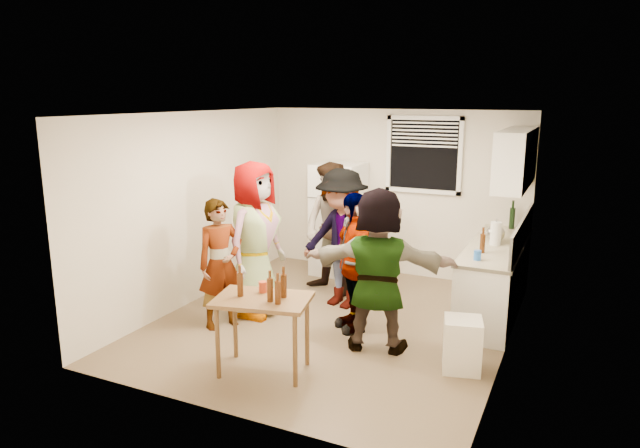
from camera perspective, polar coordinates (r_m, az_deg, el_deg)
The scene contains 23 objects.
room at distance 7.03m, azimuth 1.32°, elevation -9.81°, with size 4.00×4.50×2.50m, color beige, non-canonical shape.
window at distance 8.47m, azimuth 10.33°, elevation 6.81°, with size 1.12×0.10×1.06m, color white, non-canonical shape.
refrigerator at distance 8.71m, azimuth 1.86°, elevation 0.51°, with size 0.70×0.70×1.70m, color white.
counter_lower at distance 7.50m, azimuth 17.04°, elevation -5.43°, with size 0.60×2.20×0.86m, color white.
countertop at distance 7.37m, azimuth 17.27°, elevation -2.10°, with size 0.64×2.22×0.04m, color #B9B093.
backsplash at distance 7.30m, azimuth 19.58°, elevation -0.80°, with size 0.03×2.20×0.36m, color #ADA9A0.
upper_cabinets at distance 7.37m, azimuth 19.05°, elevation 6.24°, with size 0.34×1.60×0.70m, color white.
kettle at distance 7.52m, azimuth 17.07°, elevation -1.64°, with size 0.26×0.22×0.22m, color silver, non-canonical shape.
paper_towel at distance 7.34m, azimuth 17.09°, elevation -1.99°, with size 0.13×0.13×0.29m, color white.
wine_bottle at distance 8.29m, azimuth 18.58°, elevation -0.44°, with size 0.07×0.07×0.29m, color black.
beer_bottle_counter at distance 6.93m, azimuth 15.89°, elevation -2.78°, with size 0.06×0.06×0.23m, color #47230C.
blue_cup at distance 6.61m, azimuth 15.44°, elevation -3.49°, with size 0.08×0.08×0.11m, color blue.
picture_frame at distance 7.52m, azimuth 19.19°, elevation -1.23°, with size 0.02×0.17×0.14m, color #CABA50.
trash_bin at distance 5.99m, azimuth 14.02°, elevation -11.78°, with size 0.37×0.37×0.54m, color white.
serving_table at distance 5.93m, azimuth -5.60°, elevation -14.39°, with size 0.92×0.61×0.77m, color brown, non-canonical shape.
beer_bottle_table at distance 5.45m, azimuth -4.22°, elevation -7.97°, with size 0.06×0.06×0.22m, color #47230C.
red_cup at distance 5.77m, azimuth -5.73°, elevation -6.79°, with size 0.08×0.08×0.11m, color #BB3C1C.
guest_grey at distance 7.36m, azimuth -6.37°, elevation -8.84°, with size 0.94×1.93×0.61m, color #969696.
guest_stripe at distance 7.04m, azimuth -9.68°, elevation -9.98°, with size 0.56×1.54×0.37m, color #141933.
guest_back_left at distance 8.03m, azimuth 1.26°, elevation -6.88°, with size 0.89×1.82×0.69m, color brown.
guest_back_right at distance 7.58m, azimuth 2.11°, elevation -8.09°, with size 1.16×1.80×0.67m, color #38393D.
guest_black at distance 6.88m, azimuth 3.32°, elevation -10.35°, with size 0.96×1.63×0.40m, color black.
guest_orange at distance 6.41m, azimuth 5.64°, elevation -12.21°, with size 1.66×1.79×0.53m, color #E87C4A.
Camera 1 is at (2.62, -5.94, 2.70)m, focal length 32.00 mm.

